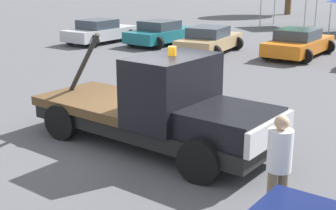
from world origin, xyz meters
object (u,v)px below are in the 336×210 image
object	(u,v)px
person_near_truck	(279,161)
parked_car_teal	(161,33)
parked_car_orange	(299,43)
parked_car_tan	(209,40)
parked_car_silver	(100,31)
tow_truck	(162,109)

from	to	relation	value
person_near_truck	parked_car_teal	world-z (taller)	person_near_truck
person_near_truck	parked_car_orange	bearing A→B (deg)	-42.90
parked_car_orange	parked_car_tan	bearing A→B (deg)	112.64
parked_car_teal	parked_car_tan	distance (m)	3.78
parked_car_silver	parked_car_tan	bearing A→B (deg)	-85.19
person_near_truck	parked_car_silver	size ratio (longest dim) A/B	0.39
parked_car_silver	parked_car_orange	distance (m)	11.05
tow_truck	person_near_truck	world-z (taller)	tow_truck
parked_car_silver	parked_car_orange	world-z (taller)	same
person_near_truck	parked_car_teal	xyz separation A→B (m)	(-11.46, 15.44, -0.39)
tow_truck	parked_car_tan	world-z (taller)	tow_truck
parked_car_silver	tow_truck	bearing A→B (deg)	-131.64
parked_car_orange	tow_truck	bearing A→B (deg)	-172.45
parked_car_orange	person_near_truck	bearing A→B (deg)	-160.86
tow_truck	parked_car_orange	bearing A→B (deg)	99.79
person_near_truck	parked_car_orange	world-z (taller)	person_near_truck
parked_car_teal	parked_car_orange	world-z (taller)	same
parked_car_teal	parked_car_orange	size ratio (longest dim) A/B	0.95
parked_car_silver	parked_car_tan	world-z (taller)	same
tow_truck	parked_car_orange	xyz separation A→B (m)	(-0.56, 13.61, -0.29)
parked_car_teal	parked_car_tan	xyz separation A→B (m)	(3.55, -1.29, -0.00)
person_near_truck	parked_car_silver	bearing A→B (deg)	-10.67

